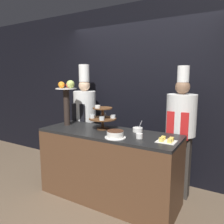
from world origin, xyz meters
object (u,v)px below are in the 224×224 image
fruit_pedestal (67,96)px  chef_center_left (180,128)px  cake_round (115,134)px  cake_square_tray (166,140)px  chef_left (85,116)px  cup_white (139,136)px  tiered_stand (102,116)px  serving_bowl_far (138,130)px

fruit_pedestal → chef_center_left: 1.68m
cake_round → cake_square_tray: size_ratio=1.19×
chef_center_left → cake_square_tray: bearing=-91.1°
fruit_pedestal → chef_left: bearing=97.2°
cake_round → cup_white: (0.26, 0.12, -0.01)m
cake_round → chef_center_left: bearing=52.2°
cup_white → chef_left: chef_left is taller
tiered_stand → cup_white: tiered_stand is taller
serving_bowl_far → chef_center_left: 0.59m
chef_center_left → tiered_stand: bearing=-153.6°
cake_round → serving_bowl_far: bearing=74.8°
tiered_stand → cup_white: bearing=-14.5°
cup_white → serving_bowl_far: size_ratio=0.50×
fruit_pedestal → cake_square_tray: 1.59m
cup_white → cake_square_tray: (0.32, 0.03, -0.01)m
fruit_pedestal → cup_white: fruit_pedestal is taller
cup_white → chef_left: 1.43m
serving_bowl_far → fruit_pedestal: bearing=-171.2°
cake_round → serving_bowl_far: (0.11, 0.40, -0.01)m
chef_center_left → serving_bowl_far: bearing=-143.8°
cup_white → chef_left: (-1.28, 0.63, 0.03)m
fruit_pedestal → chef_left: (-0.06, 0.51, -0.38)m
tiered_stand → serving_bowl_far: tiered_stand is taller
cup_white → cake_square_tray: cup_white is taller
serving_bowl_far → chef_center_left: (0.47, 0.35, 0.01)m
cup_white → cake_square_tray: 0.32m
cake_round → cake_square_tray: bearing=14.7°
cake_square_tray → chef_left: bearing=159.4°
cup_white → chef_left: bearing=153.9°
serving_bowl_far → chef_left: chef_left is taller
tiered_stand → cup_white: 0.66m
fruit_pedestal → cake_round: size_ratio=2.65×
cup_white → serving_bowl_far: 0.32m
cake_square_tray → serving_bowl_far: (-0.46, 0.25, 0.01)m
chef_left → cake_round: bearing=-36.2°
cake_square_tray → chef_center_left: size_ratio=0.12×
tiered_stand → cup_white: size_ratio=4.82×
tiered_stand → serving_bowl_far: (0.47, 0.12, -0.15)m
fruit_pedestal → serving_bowl_far: 1.16m
cake_round → chef_left: chef_left is taller
cake_square_tray → chef_center_left: 0.60m
fruit_pedestal → cake_round: fruit_pedestal is taller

